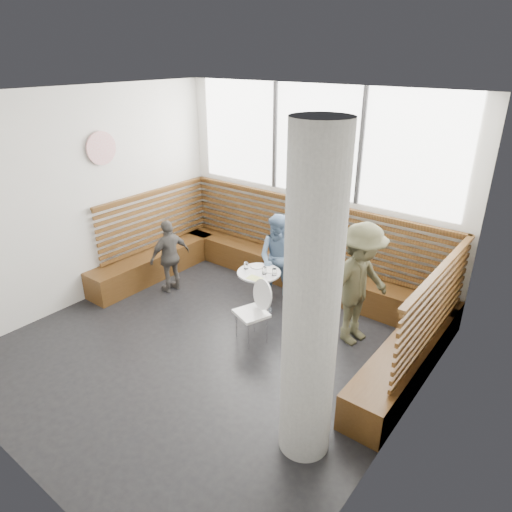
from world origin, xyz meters
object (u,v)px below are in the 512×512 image
Objects in this scene: adult_man at (359,285)px; child_back at (279,259)px; cafe_table at (259,283)px; cafe_chair at (255,306)px; child_left at (170,256)px; concrete_column at (311,307)px.

child_back is at bearing 91.08° from adult_man.
cafe_table is 0.54m from child_back.
child_left reaches higher than cafe_chair.
concrete_column is 2.63× the size of child_left.
cafe_table is 0.39× the size of adult_man.
cafe_table is at bearing 110.02° from adult_man.
adult_man is 1.40× the size of child_left.
cafe_table is at bearing 143.57° from cafe_chair.
child_left reaches higher than cafe_table.
adult_man reaches higher than child_left.
cafe_table is 1.55m from adult_man.
child_back is at bearing 128.40° from child_left.
cafe_table is 1.59m from child_left.
concrete_column is at bearing -155.15° from adult_man.
concrete_column is 3.64× the size of cafe_chair.
adult_man is at bearing 7.61° from cafe_table.
concrete_column is 3.89m from child_left.
child_back is at bearing 88.23° from cafe_table.
child_left is at bearing -165.36° from child_back.
cafe_chair is 1.97m from child_left.
child_left is at bearing 157.58° from concrete_column.
cafe_chair is at bearing -57.14° from cafe_table.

